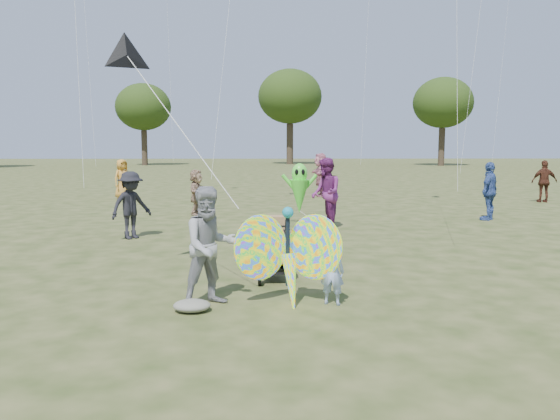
% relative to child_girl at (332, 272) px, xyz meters
% --- Properties ---
extents(ground, '(160.00, 160.00, 0.00)m').
position_rel_child_girl_xyz_m(ground, '(-0.49, 0.61, -0.48)').
color(ground, '#51592B').
rests_on(ground, ground).
extents(child_girl, '(0.40, 0.32, 0.95)m').
position_rel_child_girl_xyz_m(child_girl, '(0.00, 0.00, 0.00)').
color(child_girl, '#A1B7E3').
rests_on(child_girl, ground).
extents(adult_man, '(1.02, 0.93, 1.68)m').
position_rel_child_girl_xyz_m(adult_man, '(-1.72, 0.03, 0.37)').
color(adult_man, gray).
rests_on(adult_man, ground).
extents(grey_bag, '(0.51, 0.42, 0.16)m').
position_rel_child_girl_xyz_m(grey_bag, '(-1.94, -0.29, -0.39)').
color(grey_bag, slate).
rests_on(grey_bag, ground).
extents(crowd_b, '(1.16, 1.17, 1.62)m').
position_rel_child_girl_xyz_m(crowd_b, '(-4.21, 5.54, 0.34)').
color(crowd_b, black).
rests_on(crowd_b, ground).
extents(crowd_c, '(0.99, 1.05, 1.75)m').
position_rel_child_girl_xyz_m(crowd_c, '(5.70, 8.59, 0.40)').
color(crowd_c, '#354F91').
rests_on(crowd_c, ground).
extents(crowd_d, '(0.64, 1.41, 1.47)m').
position_rel_child_girl_xyz_m(crowd_d, '(-3.24, 10.04, 0.26)').
color(crowd_d, '#9B7A5F').
rests_on(crowd_d, ground).
extents(crowd_e, '(0.85, 1.02, 1.91)m').
position_rel_child_girl_xyz_m(crowd_e, '(0.64, 7.02, 0.48)').
color(crowd_e, '#712568').
rests_on(crowd_e, ground).
extents(crowd_g, '(0.91, 0.96, 1.65)m').
position_rel_child_girl_xyz_m(crowd_g, '(-7.01, 15.29, 0.35)').
color(crowd_g, gold).
rests_on(crowd_g, ground).
extents(crowd_h, '(0.99, 0.47, 1.65)m').
position_rel_child_girl_xyz_m(crowd_h, '(9.89, 13.57, 0.35)').
color(crowd_h, '#492418').
rests_on(crowd_h, ground).
extents(crowd_j, '(0.65, 1.78, 1.89)m').
position_rel_child_girl_xyz_m(crowd_j, '(1.35, 16.27, 0.47)').
color(crowd_j, '#BB6B80').
rests_on(crowd_j, ground).
extents(jogging_stroller, '(0.54, 1.06, 1.09)m').
position_rel_child_girl_xyz_m(jogging_stroller, '(-0.81, 1.47, 0.14)').
color(jogging_stroller, black).
rests_on(jogging_stroller, ground).
extents(butterfly_kite, '(1.74, 0.75, 1.60)m').
position_rel_child_girl_xyz_m(butterfly_kite, '(-0.61, -0.01, 0.20)').
color(butterfly_kite, orange).
rests_on(butterfly_kite, ground).
extents(delta_kite_rig, '(2.33, 1.78, 2.75)m').
position_rel_child_girl_xyz_m(delta_kite_rig, '(-3.17, 1.57, 3.19)').
color(delta_kite_rig, black).
rests_on(delta_kite_rig, ground).
extents(alien_kite, '(1.12, 0.69, 1.74)m').
position_rel_child_girl_xyz_m(alien_kite, '(-0.03, 7.75, 0.49)').
color(alien_kite, '#51EE38').
rests_on(alien_kite, ground).
extents(tree_line, '(91.78, 33.60, 10.79)m').
position_rel_child_girl_xyz_m(tree_line, '(3.17, 45.60, 6.39)').
color(tree_line, '#3A2D21').
rests_on(tree_line, ground).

